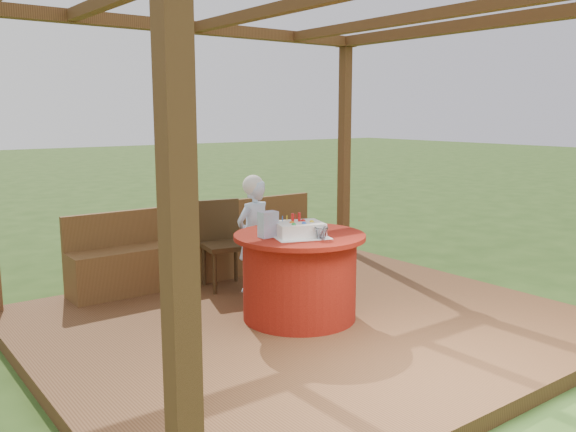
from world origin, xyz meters
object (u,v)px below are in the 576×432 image
object	(u,v)px
bench	(208,253)
gift_bag	(268,224)
drinking_glass	(321,233)
elderly_woman	(254,232)
birthday_cake	(299,229)
chair	(223,239)
table	(299,276)

from	to	relation	value
bench	gift_bag	bearing A→B (deg)	-101.11
gift_bag	drinking_glass	size ratio (longest dim) A/B	1.96
elderly_woman	birthday_cake	xyz separation A→B (m)	(-0.20, -0.99, 0.21)
chair	elderly_woman	bearing A→B (deg)	-65.81
elderly_woman	gift_bag	world-z (taller)	elderly_woman
chair	elderly_woman	world-z (taller)	elderly_woman
table	drinking_glass	size ratio (longest dim) A/B	10.24
bench	chair	bearing A→B (deg)	-95.49
bench	birthday_cake	world-z (taller)	birthday_cake
table	gift_bag	xyz separation A→B (m)	(-0.29, 0.05, 0.48)
birthday_cake	drinking_glass	world-z (taller)	birthday_cake
bench	elderly_woman	world-z (taller)	elderly_woman
table	drinking_glass	bearing A→B (deg)	-89.35
elderly_woman	drinking_glass	world-z (taller)	elderly_woman
chair	drinking_glass	xyz separation A→B (m)	(0.02, -1.56, 0.31)
table	elderly_woman	world-z (taller)	elderly_woman
chair	elderly_woman	xyz separation A→B (m)	(0.15, -0.34, 0.10)
table	birthday_cake	size ratio (longest dim) A/B	2.01
elderly_woman	birthday_cake	world-z (taller)	elderly_woman
birthday_cake	chair	bearing A→B (deg)	88.11
bench	table	world-z (taller)	bench
bench	elderly_woman	distance (m)	0.82
table	bench	bearing A→B (deg)	89.21
table	drinking_glass	distance (m)	0.51
bench	drinking_glass	bearing A→B (deg)	-90.58
chair	birthday_cake	bearing A→B (deg)	-91.89
elderly_woman	table	bearing A→B (deg)	-98.57
table	gift_bag	bearing A→B (deg)	169.98
table	gift_bag	world-z (taller)	gift_bag
bench	gift_bag	xyz separation A→B (m)	(-0.32, -1.61, 0.60)
chair	table	bearing A→B (deg)	-89.33
chair	gift_bag	xyz separation A→B (m)	(-0.28, -1.22, 0.36)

